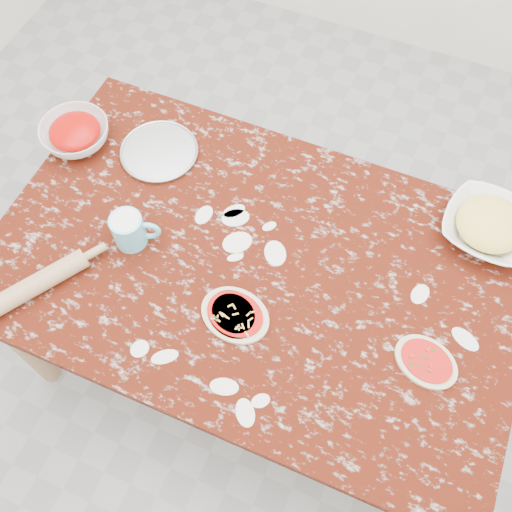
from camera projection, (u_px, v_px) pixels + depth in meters
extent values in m
plane|color=gray|center=(256.00, 349.00, 2.39)|extent=(4.00, 4.00, 0.00)
cube|color=#3A0F06|center=(256.00, 267.00, 1.75)|extent=(1.60, 1.00, 0.04)
cube|color=tan|center=(256.00, 276.00, 1.80)|extent=(1.50, 0.90, 0.08)
cylinder|color=tan|center=(21.00, 343.00, 2.03)|extent=(0.07, 0.07, 0.71)
cylinder|color=tan|center=(136.00, 167.00, 2.40)|extent=(0.07, 0.07, 0.71)
cylinder|color=tan|center=(480.00, 289.00, 2.13)|extent=(0.07, 0.07, 0.71)
cylinder|color=#B2B2B7|center=(159.00, 152.00, 1.93)|extent=(0.30, 0.30, 0.01)
imported|color=white|center=(76.00, 134.00, 1.93)|extent=(0.29, 0.29, 0.07)
imported|color=white|center=(488.00, 227.00, 1.76)|extent=(0.31, 0.31, 0.07)
cylinder|color=#66CCE8|center=(129.00, 230.00, 1.72)|extent=(0.10, 0.10, 0.11)
torus|color=#66CCE8|center=(148.00, 231.00, 1.72)|extent=(0.08, 0.04, 0.08)
cylinder|color=silver|center=(126.00, 223.00, 1.69)|extent=(0.08, 0.08, 0.01)
ellipsoid|color=beige|center=(235.00, 315.00, 1.65)|extent=(0.23, 0.19, 0.01)
ellipsoid|color=red|center=(235.00, 314.00, 1.64)|extent=(0.19, 0.16, 0.00)
ellipsoid|color=beige|center=(233.00, 315.00, 1.65)|extent=(0.20, 0.19, 0.01)
ellipsoid|color=red|center=(233.00, 314.00, 1.64)|extent=(0.17, 0.16, 0.00)
ellipsoid|color=beige|center=(426.00, 362.00, 1.58)|extent=(0.21, 0.18, 0.01)
ellipsoid|color=red|center=(427.00, 361.00, 1.57)|extent=(0.17, 0.15, 0.00)
cylinder|color=tan|center=(38.00, 283.00, 1.67)|extent=(0.21, 0.28, 0.06)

